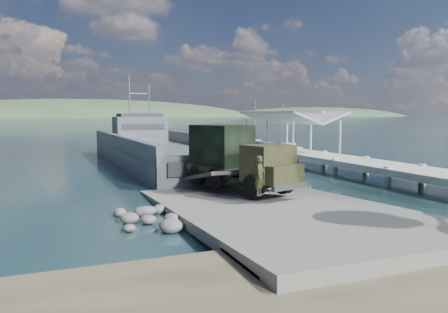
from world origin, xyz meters
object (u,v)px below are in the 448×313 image
military_truck (236,158)px  soldier (260,183)px  sailboat_far (255,145)px  pier (296,147)px  landing_craft (163,156)px  sailboat_near (283,149)px

military_truck → soldier: size_ratio=4.23×
soldier → sailboat_far: bearing=20.0°
pier → military_truck: bearing=-131.9°
landing_craft → sailboat_far: size_ratio=4.72×
military_truck → sailboat_near: 32.60m
landing_craft → sailboat_far: 22.68m
military_truck → pier: bearing=32.6°
military_truck → sailboat_near: (18.53, 26.74, -2.05)m
pier → soldier: bearing=-125.7°
landing_craft → soldier: size_ratio=17.28×
landing_craft → sailboat_near: landing_craft is taller
soldier → landing_craft: bearing=44.2°
military_truck → landing_craft: bearing=74.2°
soldier → sailboat_near: 36.41m
sailboat_near → sailboat_far: size_ratio=0.88×
soldier → military_truck: bearing=38.8°
landing_craft → soldier: bearing=-93.0°
soldier → pier: bearing=10.0°
pier → military_truck: (-12.93, -14.43, 0.80)m
pier → landing_craft: (-12.84, 3.97, -0.75)m
sailboat_near → sailboat_far: bearing=82.0°
pier → sailboat_near: size_ratio=6.71×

